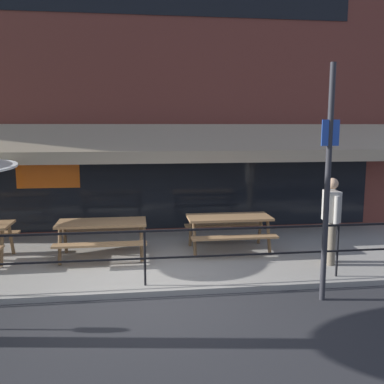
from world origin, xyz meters
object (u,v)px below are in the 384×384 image
object	(u,v)px
picnic_table_right	(229,223)
street_sign_pole	(328,182)
pedestrian_walking	(331,216)
picnic_table_centre	(102,229)

from	to	relation	value
picnic_table_right	street_sign_pole	xyz separation A→B (m)	(0.98, -2.62, 1.22)
picnic_table_right	street_sign_pole	distance (m)	3.05
street_sign_pole	pedestrian_walking	bearing A→B (deg)	61.56
picnic_table_right	picnic_table_centre	bearing A→B (deg)	-176.15
pedestrian_walking	street_sign_pole	distance (m)	1.89
pedestrian_walking	picnic_table_right	bearing A→B (deg)	147.23
picnic_table_centre	picnic_table_right	distance (m)	2.71
picnic_table_centre	street_sign_pole	bearing A→B (deg)	-33.47
picnic_table_centre	street_sign_pole	size ratio (longest dim) A/B	0.48
picnic_table_right	street_sign_pole	bearing A→B (deg)	-69.39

